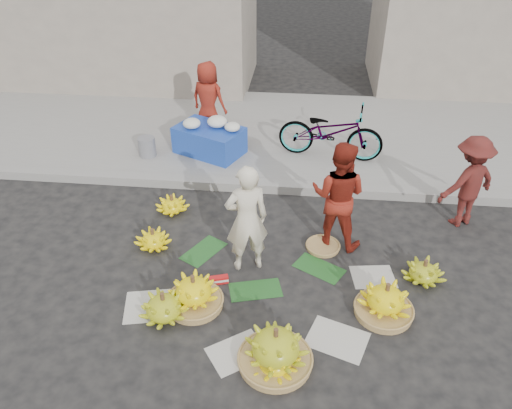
# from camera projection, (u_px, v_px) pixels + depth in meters

# --- Properties ---
(ground) EXTENTS (80.00, 80.00, 0.00)m
(ground) POSITION_uv_depth(u_px,v_px,m) (265.00, 280.00, 6.45)
(ground) COLOR black
(ground) RESTS_ON ground
(curb) EXTENTS (40.00, 0.25, 0.15)m
(curb) POSITION_uv_depth(u_px,v_px,m) (277.00, 187.00, 8.23)
(curb) COLOR gray
(curb) RESTS_ON ground
(sidewalk) EXTENTS (40.00, 4.00, 0.12)m
(sidewalk) POSITION_uv_depth(u_px,v_px,m) (284.00, 133.00, 9.98)
(sidewalk) COLOR gray
(sidewalk) RESTS_ON ground
(newspaper_scatter) EXTENTS (3.20, 1.80, 0.00)m
(newspaper_scatter) POSITION_uv_depth(u_px,v_px,m) (259.00, 326.00, 5.78)
(newspaper_scatter) COLOR beige
(newspaper_scatter) RESTS_ON ground
(banana_leaves) EXTENTS (2.00, 1.00, 0.00)m
(banana_leaves) POSITION_uv_depth(u_px,v_px,m) (259.00, 269.00, 6.62)
(banana_leaves) COLOR #194B1C
(banana_leaves) RESTS_ON ground
(banana_bunch_0) EXTENTS (0.75, 0.75, 0.47)m
(banana_bunch_0) POSITION_uv_depth(u_px,v_px,m) (194.00, 293.00, 5.96)
(banana_bunch_0) COLOR olive
(banana_bunch_0) RESTS_ON ground
(banana_bunch_1) EXTENTS (0.67, 0.67, 0.37)m
(banana_bunch_1) POSITION_uv_depth(u_px,v_px,m) (164.00, 307.00, 5.82)
(banana_bunch_1) COLOR #8FA517
(banana_bunch_1) RESTS_ON ground
(banana_bunch_2) EXTENTS (0.79, 0.79, 0.52)m
(banana_bunch_2) POSITION_uv_depth(u_px,v_px,m) (275.00, 348.00, 5.22)
(banana_bunch_2) COLOR olive
(banana_bunch_2) RESTS_ON ground
(banana_bunch_3) EXTENTS (0.61, 0.61, 0.31)m
(banana_bunch_3) POSITION_uv_depth(u_px,v_px,m) (275.00, 361.00, 5.21)
(banana_bunch_3) COLOR #FFEA0C
(banana_bunch_3) RESTS_ON ground
(banana_bunch_4) EXTENTS (0.68, 0.68, 0.47)m
(banana_bunch_4) POSITION_uv_depth(u_px,v_px,m) (385.00, 301.00, 5.84)
(banana_bunch_4) COLOR olive
(banana_bunch_4) RESTS_ON ground
(banana_bunch_5) EXTENTS (0.54, 0.54, 0.32)m
(banana_bunch_5) POSITION_uv_depth(u_px,v_px,m) (424.00, 272.00, 6.37)
(banana_bunch_5) COLOR #8FA517
(banana_bunch_5) RESTS_ON ground
(banana_bunch_6) EXTENTS (0.52, 0.52, 0.30)m
(banana_bunch_6) POSITION_uv_depth(u_px,v_px,m) (153.00, 239.00, 6.96)
(banana_bunch_6) COLOR #FFEA0C
(banana_bunch_6) RESTS_ON ground
(banana_bunch_7) EXTENTS (0.57, 0.57, 0.30)m
(banana_bunch_7) POSITION_uv_depth(u_px,v_px,m) (172.00, 205.00, 7.68)
(banana_bunch_7) COLOR #FFEA0C
(banana_bunch_7) RESTS_ON ground
(basket_spare) EXTENTS (0.56, 0.56, 0.05)m
(basket_spare) POSITION_uv_depth(u_px,v_px,m) (323.00, 247.00, 6.98)
(basket_spare) COLOR olive
(basket_spare) RESTS_ON ground
(incense_stack) EXTENTS (0.26, 0.15, 0.10)m
(incense_stack) POSITION_uv_depth(u_px,v_px,m) (219.00, 280.00, 6.37)
(incense_stack) COLOR red
(incense_stack) RESTS_ON ground
(vendor_cream) EXTENTS (0.64, 0.52, 1.52)m
(vendor_cream) POSITION_uv_depth(u_px,v_px,m) (247.00, 219.00, 6.26)
(vendor_cream) COLOR beige
(vendor_cream) RESTS_ON ground
(vendor_red) EXTENTS (0.90, 0.79, 1.56)m
(vendor_red) POSITION_uv_depth(u_px,v_px,m) (338.00, 195.00, 6.69)
(vendor_red) COLOR maroon
(vendor_red) RESTS_ON ground
(man_striped) EXTENTS (1.05, 0.89, 1.41)m
(man_striped) POSITION_uv_depth(u_px,v_px,m) (469.00, 182.00, 7.13)
(man_striped) COLOR maroon
(man_striped) RESTS_ON ground
(flower_table) EXTENTS (1.37, 1.16, 0.68)m
(flower_table) POSITION_uv_depth(u_px,v_px,m) (210.00, 138.00, 8.99)
(flower_table) COLOR #18399E
(flower_table) RESTS_ON sidewalk
(grey_bucket) EXTENTS (0.31, 0.31, 0.35)m
(grey_bucket) POSITION_uv_depth(u_px,v_px,m) (147.00, 147.00, 8.95)
(grey_bucket) COLOR slate
(grey_bucket) RESTS_ON sidewalk
(flower_vendor) EXTENTS (0.81, 0.67, 1.43)m
(flower_vendor) POSITION_uv_depth(u_px,v_px,m) (208.00, 99.00, 9.39)
(flower_vendor) COLOR maroon
(flower_vendor) RESTS_ON sidewalk
(bicycle) EXTENTS (0.90, 1.92, 0.97)m
(bicycle) POSITION_uv_depth(u_px,v_px,m) (331.00, 132.00, 8.75)
(bicycle) COLOR gray
(bicycle) RESTS_ON sidewalk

